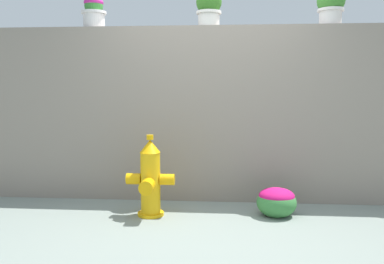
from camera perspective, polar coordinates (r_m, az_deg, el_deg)
The scene contains 7 objects.
ground_plane at distance 3.81m, azimuth 1.57°, elevation -14.13°, with size 24.00×24.00×0.00m, color gray.
stone_wall at distance 4.67m, azimuth 2.29°, elevation 2.59°, with size 6.37×0.34×2.05m, color gray.
potted_plant_1 at distance 5.01m, azimuth -14.25°, elevation 16.81°, with size 0.30×0.30×0.38m.
potted_plant_2 at distance 4.72m, azimuth 2.50°, elevation 18.26°, with size 0.31×0.31×0.43m.
potted_plant_3 at distance 4.90m, azimuth 19.78°, elevation 17.49°, with size 0.33×0.33×0.44m.
fire_hydrant at distance 4.11m, azimuth -6.18°, elevation -7.01°, with size 0.51×0.41×0.86m.
flower_bush_left at distance 4.23m, azimuth 12.34°, elevation -9.85°, with size 0.42×0.38×0.31m.
Camera 1 is at (0.18, -3.57, 1.34)m, focal length 36.22 mm.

